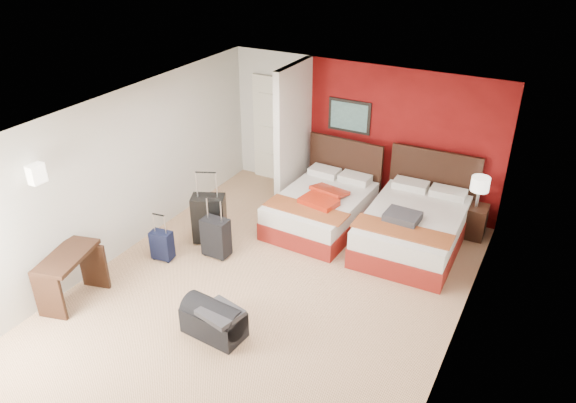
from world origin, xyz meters
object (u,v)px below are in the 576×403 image
Objects in this scene: suitcase_black at (209,220)px; suitcase_charcoal at (216,239)px; desk at (72,278)px; suitcase_navy at (162,247)px; bed_left at (321,210)px; red_suitcase_open at (324,197)px; table_lamp at (479,192)px; bed_right at (412,230)px; nightstand at (473,221)px; duffel_bag at (214,321)px.

suitcase_black is 1.28× the size of suitcase_charcoal.
suitcase_navy is at bearing 59.54° from desk.
red_suitcase_open is at bearing -42.44° from bed_left.
bed_left is 2.36× the size of red_suitcase_open.
table_lamp reaches higher than suitcase_black.
bed_right is (1.55, 0.06, 0.02)m from bed_left.
nightstand is at bearing 5.31° from suitcase_black.
duffel_bag is at bearing -82.41° from red_suitcase_open.
desk reaches higher than red_suitcase_open.
table_lamp is 6.16m from desk.
duffel_bag is (1.66, -1.02, -0.03)m from suitcase_navy.
table_lamp reaches higher than red_suitcase_open.
bed_left is at bearing 44.15° from desk.
suitcase_black is 0.85× the size of desk.
nightstand is at bearing 0.00° from table_lamp.
suitcase_black is 2.24m from duffel_bag.
desk reaches higher than suitcase_charcoal.
bed_left is at bearing 57.22° from suitcase_charcoal.
bed_right is 2.64× the size of suitcase_black.
bed_right reaches higher than suitcase_navy.
desk is at bearing -137.13° from bed_right.
bed_right is at bearing 67.99° from duffel_bag.
suitcase_charcoal is at bearing 27.64° from suitcase_navy.
suitcase_black reaches higher than suitcase_navy.
bed_right is 3.05m from suitcase_charcoal.
suitcase_navy is (-0.33, -0.77, -0.16)m from suitcase_black.
bed_right is at bearing 16.26° from red_suitcase_open.
bed_left reaches higher than duffel_bag.
red_suitcase_open reaches higher than nightstand.
suitcase_charcoal is (-1.02, -1.59, 0.02)m from bed_left.
red_suitcase_open is at bearing -174.85° from bed_right.
nightstand is at bearing 63.84° from duffel_bag.
nightstand is (0.78, 0.81, -0.03)m from bed_right.
duffel_bag is (-2.36, -3.94, -0.07)m from nightstand.
desk reaches higher than nightstand.
suitcase_black is (-1.35, -1.28, 0.10)m from bed_left.
bed_right is at bearing 29.19° from desk.
suitcase_charcoal is at bearing -145.39° from nightstand.
suitcase_black is (-3.68, -2.15, -0.42)m from table_lamp.
suitcase_black reaches higher than duffel_bag.
suitcase_charcoal is (-3.35, -2.45, -0.50)m from table_lamp.
bed_right is at bearing -0.14° from suitcase_black.
red_suitcase_open is 1.89m from suitcase_charcoal.
suitcase_black is 2.26m from desk.
bed_left is 2.66m from suitcase_navy.
duffel_bag is 2.08m from desk.
suitcase_black is (-2.90, -1.34, 0.08)m from bed_right.
bed_right is 3.95× the size of table_lamp.
desk is (-0.39, -1.37, 0.16)m from suitcase_navy.
red_suitcase_open is 3.98m from desk.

